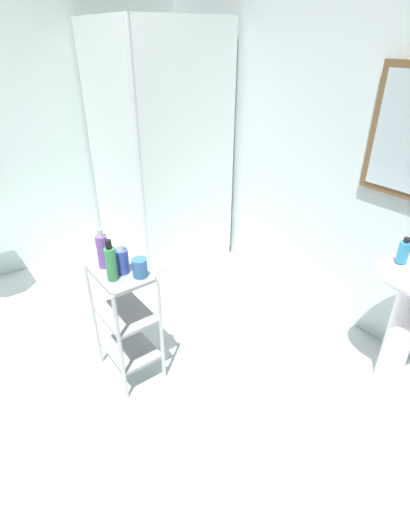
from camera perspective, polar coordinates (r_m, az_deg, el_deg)
ground_plane at (r=2.54m, az=-15.35°, el=-19.65°), size 4.20×4.20×0.02m
wall_back at (r=2.89m, az=17.74°, el=15.81°), size 4.20×0.14×2.50m
shower_stall at (r=3.61m, az=-6.60°, el=6.34°), size 0.92×0.92×2.00m
pedestal_sink at (r=2.46m, az=27.76°, el=-6.04°), size 0.46×0.37×0.81m
storage_cart at (r=2.37m, az=-11.50°, el=-8.57°), size 0.38×0.28×0.74m
hand_soap_bottle at (r=2.32m, az=27.01°, el=0.60°), size 0.06×0.06×0.14m
conditioner_bottle_purple at (r=2.22m, az=-14.73°, el=0.78°), size 0.06×0.06×0.23m
shampoo_bottle_blue at (r=2.15m, az=-12.04°, el=-0.61°), size 0.07×0.07×0.18m
body_wash_bottle_green at (r=2.09m, az=-13.57°, el=-0.99°), size 0.06×0.06×0.24m
rinse_cup at (r=2.11m, az=-9.50°, el=-1.71°), size 0.08×0.08×0.11m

